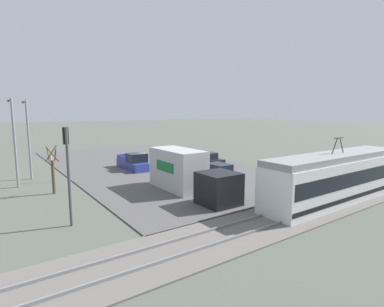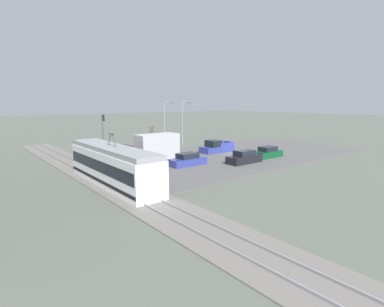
{
  "view_description": "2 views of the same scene",
  "coord_description": "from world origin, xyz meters",
  "px_view_note": "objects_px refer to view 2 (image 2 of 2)",
  "views": [
    {
      "loc": [
        16.28,
        32.34,
        6.52
      ],
      "look_at": [
        1.35,
        10.99,
        2.79
      ],
      "focal_mm": 28.0,
      "sensor_mm": 36.0,
      "label": 1
    },
    {
      "loc": [
        -29.16,
        31.92,
        7.38
      ],
      "look_at": [
        -3.06,
        10.96,
        1.63
      ],
      "focal_mm": 28.0,
      "sensor_mm": 36.0,
      "label": 2
    }
  ],
  "objects_px": {
    "box_truck": "(149,149)",
    "sedan_car_0": "(244,158)",
    "traffic_light_pole": "(103,129)",
    "pickup_truck": "(216,147)",
    "street_lamp_near_crossing": "(165,120)",
    "street_lamp_mid_block": "(183,120)",
    "sedan_car_1": "(268,153)",
    "light_rail_tram": "(113,166)",
    "sedan_car_2": "(187,160)",
    "street_tree": "(151,138)",
    "no_parking_sign": "(176,138)"
  },
  "relations": [
    {
      "from": "no_parking_sign",
      "to": "sedan_car_0",
      "type": "bearing_deg",
      "value": 173.68
    },
    {
      "from": "street_tree",
      "to": "no_parking_sign",
      "type": "height_order",
      "value": "street_tree"
    },
    {
      "from": "light_rail_tram",
      "to": "sedan_car_2",
      "type": "xyz_separation_m",
      "value": [
        2.3,
        -10.27,
        -1.08
      ]
    },
    {
      "from": "traffic_light_pole",
      "to": "no_parking_sign",
      "type": "distance_m",
      "value": 12.44
    },
    {
      "from": "box_truck",
      "to": "pickup_truck",
      "type": "relative_size",
      "value": 1.75
    },
    {
      "from": "sedan_car_1",
      "to": "street_lamp_near_crossing",
      "type": "relative_size",
      "value": 0.6
    },
    {
      "from": "sedan_car_2",
      "to": "light_rail_tram",
      "type": "bearing_deg",
      "value": 102.62
    },
    {
      "from": "traffic_light_pole",
      "to": "no_parking_sign",
      "type": "bearing_deg",
      "value": -95.47
    },
    {
      "from": "street_lamp_near_crossing",
      "to": "street_lamp_mid_block",
      "type": "xyz_separation_m",
      "value": [
        -1.37,
        -2.83,
        -0.01
      ]
    },
    {
      "from": "street_lamp_mid_block",
      "to": "street_lamp_near_crossing",
      "type": "bearing_deg",
      "value": 64.17
    },
    {
      "from": "sedan_car_0",
      "to": "street_lamp_near_crossing",
      "type": "distance_m",
      "value": 19.83
    },
    {
      "from": "light_rail_tram",
      "to": "street_tree",
      "type": "height_order",
      "value": "light_rail_tram"
    },
    {
      "from": "street_lamp_near_crossing",
      "to": "traffic_light_pole",
      "type": "bearing_deg",
      "value": 97.76
    },
    {
      "from": "box_truck",
      "to": "pickup_truck",
      "type": "distance_m",
      "value": 11.26
    },
    {
      "from": "sedan_car_1",
      "to": "street_lamp_mid_block",
      "type": "relative_size",
      "value": 0.6
    },
    {
      "from": "pickup_truck",
      "to": "traffic_light_pole",
      "type": "bearing_deg",
      "value": 53.3
    },
    {
      "from": "sedan_car_2",
      "to": "no_parking_sign",
      "type": "distance_m",
      "value": 15.61
    },
    {
      "from": "light_rail_tram",
      "to": "street_lamp_near_crossing",
      "type": "bearing_deg",
      "value": -44.32
    },
    {
      "from": "sedan_car_2",
      "to": "pickup_truck",
      "type": "bearing_deg",
      "value": -62.77
    },
    {
      "from": "traffic_light_pole",
      "to": "street_lamp_near_crossing",
      "type": "height_order",
      "value": "street_lamp_near_crossing"
    },
    {
      "from": "no_parking_sign",
      "to": "traffic_light_pole",
      "type": "bearing_deg",
      "value": 84.53
    },
    {
      "from": "light_rail_tram",
      "to": "sedan_car_1",
      "type": "xyz_separation_m",
      "value": [
        -0.41,
        -21.8,
        -1.06
      ]
    },
    {
      "from": "box_truck",
      "to": "pickup_truck",
      "type": "xyz_separation_m",
      "value": [
        -0.54,
        -11.22,
        -0.83
      ]
    },
    {
      "from": "sedan_car_1",
      "to": "no_parking_sign",
      "type": "height_order",
      "value": "no_parking_sign"
    },
    {
      "from": "traffic_light_pole",
      "to": "light_rail_tram",
      "type": "bearing_deg",
      "value": 159.98
    },
    {
      "from": "pickup_truck",
      "to": "street_lamp_mid_block",
      "type": "xyz_separation_m",
      "value": [
        10.09,
        -1.5,
        3.61
      ]
    },
    {
      "from": "sedan_car_2",
      "to": "street_lamp_near_crossing",
      "type": "distance_m",
      "value": 18.27
    },
    {
      "from": "street_tree",
      "to": "street_lamp_near_crossing",
      "type": "xyz_separation_m",
      "value": [
        2.14,
        -4.15,
        2.65
      ]
    },
    {
      "from": "box_truck",
      "to": "sedan_car_0",
      "type": "xyz_separation_m",
      "value": [
        -8.5,
        -8.35,
        -0.87
      ]
    },
    {
      "from": "box_truck",
      "to": "sedan_car_1",
      "type": "bearing_deg",
      "value": -120.07
    },
    {
      "from": "street_tree",
      "to": "light_rail_tram",
      "type": "bearing_deg",
      "value": 139.62
    },
    {
      "from": "street_lamp_mid_block",
      "to": "street_tree",
      "type": "bearing_deg",
      "value": 96.29
    },
    {
      "from": "box_truck",
      "to": "sedan_car_0",
      "type": "height_order",
      "value": "box_truck"
    },
    {
      "from": "sedan_car_1",
      "to": "street_lamp_mid_block",
      "type": "bearing_deg",
      "value": -176.84
    },
    {
      "from": "light_rail_tram",
      "to": "sedan_car_0",
      "type": "relative_size",
      "value": 2.91
    },
    {
      "from": "box_truck",
      "to": "sedan_car_0",
      "type": "relative_size",
      "value": 1.97
    },
    {
      "from": "sedan_car_1",
      "to": "sedan_car_2",
      "type": "relative_size",
      "value": 1.0
    },
    {
      "from": "box_truck",
      "to": "sedan_car_1",
      "type": "height_order",
      "value": "box_truck"
    },
    {
      "from": "traffic_light_pole",
      "to": "no_parking_sign",
      "type": "xyz_separation_m",
      "value": [
        -1.17,
        -12.19,
        -2.18
      ]
    },
    {
      "from": "traffic_light_pole",
      "to": "street_lamp_near_crossing",
      "type": "bearing_deg",
      "value": -82.24
    },
    {
      "from": "sedan_car_0",
      "to": "sedan_car_2",
      "type": "bearing_deg",
      "value": -117.96
    },
    {
      "from": "sedan_car_0",
      "to": "street_lamp_mid_block",
      "type": "distance_m",
      "value": 18.93
    },
    {
      "from": "sedan_car_0",
      "to": "no_parking_sign",
      "type": "relative_size",
      "value": 1.98
    },
    {
      "from": "sedan_car_2",
      "to": "street_lamp_mid_block",
      "type": "xyz_separation_m",
      "value": [
        14.76,
        -10.57,
        3.71
      ]
    },
    {
      "from": "light_rail_tram",
      "to": "traffic_light_pole",
      "type": "distance_m",
      "value": 17.99
    },
    {
      "from": "box_truck",
      "to": "traffic_light_pole",
      "type": "distance_m",
      "value": 9.73
    },
    {
      "from": "light_rail_tram",
      "to": "no_parking_sign",
      "type": "height_order",
      "value": "light_rail_tram"
    },
    {
      "from": "sedan_car_2",
      "to": "no_parking_sign",
      "type": "relative_size",
      "value": 1.91
    },
    {
      "from": "light_rail_tram",
      "to": "street_lamp_near_crossing",
      "type": "height_order",
      "value": "street_lamp_near_crossing"
    },
    {
      "from": "light_rail_tram",
      "to": "box_truck",
      "type": "height_order",
      "value": "light_rail_tram"
    }
  ]
}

